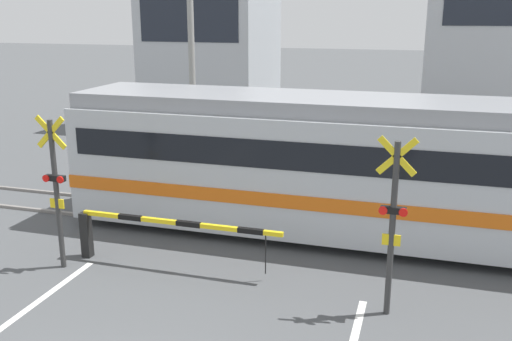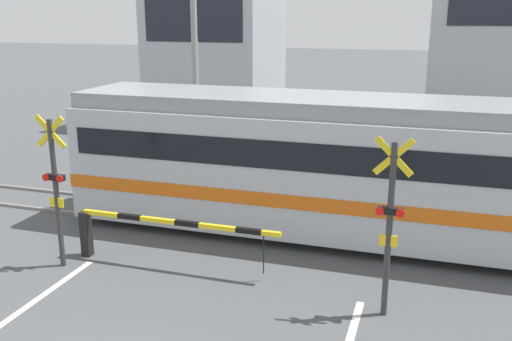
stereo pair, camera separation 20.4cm
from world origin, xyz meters
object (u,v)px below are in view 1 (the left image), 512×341
crossing_barrier_near (139,229)px  crossing_signal_right (393,220)px  pedestrian (264,143)px  commuter_train (382,166)px  crossing_barrier_far (352,171)px  crossing_signal_left (56,186)px

crossing_barrier_near → crossing_signal_right: crossing_signal_right is taller
pedestrian → crossing_signal_right: bearing=-60.9°
commuter_train → crossing_barrier_far: (-1.04, 2.99, -0.99)m
crossing_barrier_far → pedestrian: bearing=148.3°
crossing_signal_right → crossing_signal_left: bearing=180.0°
crossing_signal_right → pedestrian: (-4.74, 8.51, -0.83)m
crossing_signal_right → commuter_train: bearing=97.7°
crossing_barrier_near → crossing_signal_right: bearing=-6.7°
crossing_barrier_far → commuter_train: bearing=-70.9°
crossing_signal_left → pedestrian: (2.03, 8.51, -0.83)m
crossing_barrier_far → pedestrian: (-3.23, 1.99, 0.17)m
commuter_train → pedestrian: bearing=130.6°
commuter_train → crossing_barrier_near: size_ratio=3.28×
crossing_barrier_far → crossing_barrier_near: bearing=-122.3°
commuter_train → pedestrian: commuter_train is taller
crossing_barrier_far → crossing_signal_left: 8.43m
crossing_signal_left → pedestrian: size_ratio=1.93×
crossing_barrier_far → pedestrian: pedestrian is taller
commuter_train → crossing_signal_right: commuter_train is taller
pedestrian → crossing_barrier_near: bearing=-93.7°
crossing_barrier_near → crossing_barrier_far: (3.73, 5.90, 0.00)m
crossing_barrier_near → pedestrian: (0.51, 7.89, 0.17)m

